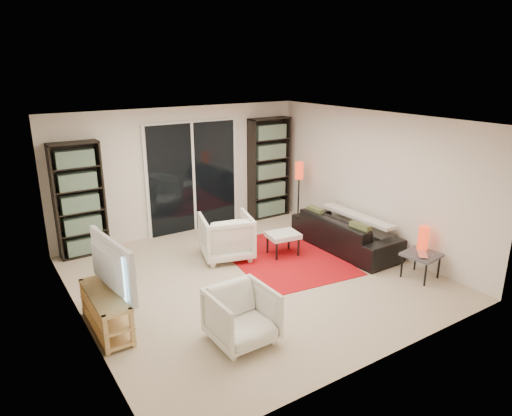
# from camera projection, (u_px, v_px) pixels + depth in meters

# --- Properties ---
(floor) EXTENTS (5.00, 5.00, 0.00)m
(floor) POSITION_uv_depth(u_px,v_px,m) (253.00, 277.00, 7.05)
(floor) COLOR beige
(floor) RESTS_ON ground
(wall_back) EXTENTS (5.00, 0.02, 2.40)m
(wall_back) POSITION_uv_depth(u_px,v_px,m) (182.00, 171.00, 8.68)
(wall_back) COLOR silver
(wall_back) RESTS_ON ground
(wall_front) EXTENTS (5.00, 0.02, 2.40)m
(wall_front) POSITION_uv_depth(u_px,v_px,m) (384.00, 263.00, 4.68)
(wall_front) COLOR silver
(wall_front) RESTS_ON ground
(wall_left) EXTENTS (0.02, 5.00, 2.40)m
(wall_left) POSITION_uv_depth(u_px,v_px,m) (75.00, 237.00, 5.39)
(wall_left) COLOR silver
(wall_left) RESTS_ON ground
(wall_right) EXTENTS (0.02, 5.00, 2.40)m
(wall_right) POSITION_uv_depth(u_px,v_px,m) (373.00, 180.00, 7.98)
(wall_right) COLOR silver
(wall_right) RESTS_ON ground
(ceiling) EXTENTS (5.00, 5.00, 0.02)m
(ceiling) POSITION_uv_depth(u_px,v_px,m) (253.00, 120.00, 6.32)
(ceiling) COLOR white
(ceiling) RESTS_ON wall_back
(sliding_door) EXTENTS (1.92, 0.08, 2.16)m
(sliding_door) POSITION_uv_depth(u_px,v_px,m) (193.00, 178.00, 8.80)
(sliding_door) COLOR white
(sliding_door) RESTS_ON ground
(bookshelf_left) EXTENTS (0.80, 0.30, 1.95)m
(bookshelf_left) POSITION_uv_depth(u_px,v_px,m) (79.00, 200.00, 7.60)
(bookshelf_left) COLOR black
(bookshelf_left) RESTS_ON ground
(bookshelf_right) EXTENTS (0.90, 0.30, 2.10)m
(bookshelf_right) POSITION_uv_depth(u_px,v_px,m) (269.00, 168.00, 9.58)
(bookshelf_right) COLOR black
(bookshelf_right) RESTS_ON ground
(tv_stand) EXTENTS (0.36, 1.13, 0.50)m
(tv_stand) POSITION_uv_depth(u_px,v_px,m) (106.00, 311.00, 5.59)
(tv_stand) COLOR #E4B36F
(tv_stand) RESTS_ON floor
(tv) EXTENTS (0.28, 1.19, 0.68)m
(tv) POSITION_uv_depth(u_px,v_px,m) (103.00, 267.00, 5.42)
(tv) COLOR black
(tv) RESTS_ON tv_stand
(rug) EXTENTS (1.99, 2.51, 0.01)m
(rug) POSITION_uv_depth(u_px,v_px,m) (284.00, 257.00, 7.75)
(rug) COLOR red
(rug) RESTS_ON floor
(sofa) EXTENTS (0.81, 2.07, 0.60)m
(sofa) POSITION_uv_depth(u_px,v_px,m) (345.00, 232.00, 8.06)
(sofa) COLOR black
(sofa) RESTS_ON floor
(armchair_back) EXTENTS (1.01, 1.03, 0.76)m
(armchair_back) POSITION_uv_depth(u_px,v_px,m) (226.00, 236.00, 7.66)
(armchair_back) COLOR white
(armchair_back) RESTS_ON floor
(armchair_front) EXTENTS (0.72, 0.74, 0.66)m
(armchair_front) POSITION_uv_depth(u_px,v_px,m) (242.00, 316.00, 5.33)
(armchair_front) COLOR white
(armchair_front) RESTS_ON floor
(ottoman) EXTENTS (0.58, 0.50, 0.40)m
(ottoman) POSITION_uv_depth(u_px,v_px,m) (283.00, 236.00, 7.77)
(ottoman) COLOR white
(ottoman) RESTS_ON floor
(side_table) EXTENTS (0.56, 0.56, 0.40)m
(side_table) POSITION_uv_depth(u_px,v_px,m) (421.00, 256.00, 6.93)
(side_table) COLOR #46464B
(side_table) RESTS_ON floor
(laptop) EXTENTS (0.38, 0.38, 0.03)m
(laptop) POSITION_uv_depth(u_px,v_px,m) (426.00, 255.00, 6.85)
(laptop) COLOR silver
(laptop) RESTS_ON side_table
(table_lamp) EXTENTS (0.16, 0.16, 0.37)m
(table_lamp) POSITION_uv_depth(u_px,v_px,m) (423.00, 238.00, 7.04)
(table_lamp) COLOR red
(table_lamp) RESTS_ON side_table
(floor_lamp) EXTENTS (0.19, 0.19, 1.27)m
(floor_lamp) POSITION_uv_depth(u_px,v_px,m) (299.00, 177.00, 9.20)
(floor_lamp) COLOR black
(floor_lamp) RESTS_ON floor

